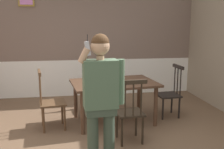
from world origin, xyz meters
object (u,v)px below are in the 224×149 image
(dining_table, at_px, (114,87))
(person_figure, at_px, (101,94))
(chair_by_doorway, at_px, (130,112))
(chair_at_table_head, at_px, (170,93))
(chair_near_window, at_px, (50,101))
(chair_opposite_corner, at_px, (102,86))

(dining_table, distance_m, person_figure, 1.67)
(dining_table, distance_m, chair_by_doorway, 0.91)
(dining_table, relative_size, chair_at_table_head, 1.59)
(chair_by_doorway, bearing_deg, chair_near_window, 145.52)
(chair_opposite_corner, bearing_deg, dining_table, 89.75)
(chair_by_doorway, distance_m, chair_opposite_corner, 1.78)
(dining_table, bearing_deg, chair_at_table_head, 6.75)
(chair_near_window, xyz_separation_m, chair_opposite_corner, (1.03, 1.02, -0.01))
(dining_table, xyz_separation_m, chair_near_window, (-1.14, -0.14, -0.18))
(chair_near_window, relative_size, chair_by_doorway, 1.02)
(chair_near_window, height_order, chair_opposite_corner, chair_opposite_corner)
(dining_table, bearing_deg, chair_near_window, -173.05)
(chair_opposite_corner, distance_m, person_figure, 2.54)
(chair_opposite_corner, height_order, person_figure, person_figure)
(chair_near_window, bearing_deg, person_figure, 17.72)
(dining_table, xyz_separation_m, chair_by_doorway, (0.10, -0.88, -0.19))
(chair_near_window, bearing_deg, chair_at_table_head, 88.26)
(dining_table, relative_size, chair_by_doorway, 1.59)
(chair_at_table_head, height_order, chair_opposite_corner, chair_opposite_corner)
(dining_table, bearing_deg, chair_opposite_corner, 96.90)
(chair_near_window, height_order, person_figure, person_figure)
(dining_table, xyz_separation_m, chair_at_table_head, (1.14, 0.13, -0.20))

